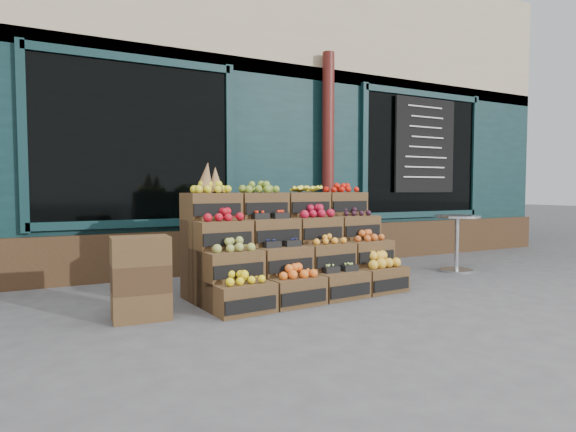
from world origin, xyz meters
name	(u,v)px	position (x,y,z in m)	size (l,w,h in m)	color
ground	(336,300)	(0.00, 0.00, 0.00)	(60.00, 60.00, 0.00)	#4C4C4F
shop_facade	(191,125)	(0.00, 5.11, 2.40)	(12.00, 6.24, 4.80)	black
crate_display	(292,253)	(-0.22, 0.55, 0.45)	(2.38, 1.30, 1.44)	#4D361E
spare_crates	(141,278)	(-1.93, 0.21, 0.37)	(0.52, 0.37, 0.74)	#4D361E
bistro_table	(457,237)	(2.47, 0.69, 0.49)	(0.63, 0.63, 0.79)	silver
shopkeeper	(143,199)	(-1.41, 2.70, 1.02)	(0.74, 0.49, 2.04)	#154A28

